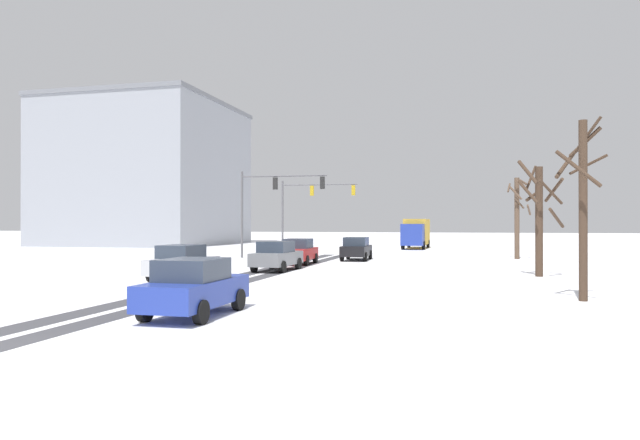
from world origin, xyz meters
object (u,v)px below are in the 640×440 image
at_px(car_red_second, 298,251).
at_px(bare_tree_sidewalk_mid, 539,213).
at_px(bare_tree_sidewalk_far, 517,215).
at_px(car_silver_fourth, 182,262).
at_px(box_truck_delivery, 416,233).
at_px(car_blue_fifth, 194,287).
at_px(car_grey_third, 277,256).
at_px(bare_tree_sidewalk_near, 582,200).
at_px(traffic_signal_far_left, 309,200).
at_px(car_black_lead, 356,249).
at_px(office_building_far_left_block, 148,174).
at_px(traffic_signal_near_left, 271,195).

height_order(car_red_second, bare_tree_sidewalk_mid, bare_tree_sidewalk_mid).
distance_m(bare_tree_sidewalk_mid, bare_tree_sidewalk_far, 14.13).
relative_size(car_silver_fourth, box_truck_delivery, 0.56).
xyz_separation_m(car_silver_fourth, car_blue_fifth, (5.15, -9.24, 0.00)).
distance_m(box_truck_delivery, bare_tree_sidewalk_far, 17.90).
distance_m(car_grey_third, bare_tree_sidewalk_near, 16.81).
relative_size(car_grey_third, bare_tree_sidewalk_mid, 0.73).
relative_size(traffic_signal_far_left, box_truck_delivery, 0.94).
distance_m(car_black_lead, box_truck_delivery, 19.86).
xyz_separation_m(bare_tree_sidewalk_near, bare_tree_sidewalk_mid, (-0.30, 9.02, -0.30)).
bearing_deg(car_grey_third, traffic_signal_far_left, 100.45).
xyz_separation_m(traffic_signal_far_left, car_black_lead, (6.43, -10.84, -3.87)).
relative_size(car_blue_fifth, office_building_far_left_block, 0.20).
bearing_deg(office_building_far_left_block, bare_tree_sidewalk_far, -25.52).
relative_size(traffic_signal_far_left, bare_tree_sidewalk_near, 1.13).
relative_size(bare_tree_sidewalk_near, office_building_far_left_block, 0.30).
distance_m(box_truck_delivery, office_building_far_left_block, 34.02).
relative_size(car_blue_fifth, bare_tree_sidewalk_mid, 0.71).
relative_size(car_grey_third, bare_tree_sidewalk_near, 0.67).
height_order(car_black_lead, car_grey_third, same).
xyz_separation_m(car_blue_fifth, box_truck_delivery, (2.54, 44.84, 0.82)).
relative_size(car_blue_fifth, bare_tree_sidewalk_near, 0.66).
bearing_deg(office_building_far_left_block, car_grey_third, -50.49).
bearing_deg(traffic_signal_far_left, car_silver_fourth, -87.27).
relative_size(car_red_second, car_blue_fifth, 1.02).
distance_m(car_black_lead, car_grey_third, 10.26).
relative_size(traffic_signal_far_left, car_grey_third, 1.68).
relative_size(car_black_lead, box_truck_delivery, 0.56).
distance_m(traffic_signal_far_left, office_building_far_left_block, 27.65).
height_order(traffic_signal_far_left, car_silver_fourth, traffic_signal_far_left).
bearing_deg(traffic_signal_far_left, car_red_second, -77.09).
xyz_separation_m(car_grey_third, car_blue_fifth, (2.60, -15.23, 0.00)).
bearing_deg(car_silver_fourth, office_building_far_left_block, 122.47).
bearing_deg(traffic_signal_far_left, car_grey_third, -79.55).
xyz_separation_m(bare_tree_sidewalk_near, office_building_far_left_block, (-41.74, 43.00, 5.23)).
distance_m(car_blue_fifth, box_truck_delivery, 44.92).
distance_m(car_blue_fifth, bare_tree_sidewalk_far, 31.33).
bearing_deg(traffic_signal_near_left, car_silver_fourth, -85.10).
relative_size(car_silver_fourth, bare_tree_sidewalk_far, 0.71).
xyz_separation_m(traffic_signal_far_left, bare_tree_sidewalk_near, (17.68, -29.96, -1.30)).
xyz_separation_m(car_grey_third, car_silver_fourth, (-2.55, -5.99, 0.00)).
xyz_separation_m(car_black_lead, car_red_second, (-2.85, -4.77, 0.00)).
bearing_deg(office_building_far_left_block, traffic_signal_near_left, -43.98).
height_order(traffic_signal_far_left, car_blue_fifth, traffic_signal_far_left).
height_order(traffic_signal_far_left, bare_tree_sidewalk_near, traffic_signal_far_left).
bearing_deg(bare_tree_sidewalk_far, bare_tree_sidewalk_mid, -90.61).
xyz_separation_m(box_truck_delivery, bare_tree_sidewalk_far, (8.56, -15.64, 1.57)).
height_order(car_red_second, bare_tree_sidewalk_far, bare_tree_sidewalk_far).
xyz_separation_m(car_black_lead, bare_tree_sidewalk_near, (11.25, -19.11, 2.56)).
distance_m(car_silver_fourth, bare_tree_sidewalk_far, 25.85).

